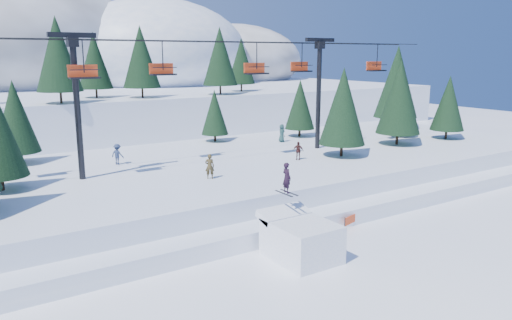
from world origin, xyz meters
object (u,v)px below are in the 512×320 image
jump_kicker (300,238)px  banner_far (375,205)px  banner_near (356,217)px  chairlift (214,79)px

jump_kicker → banner_far: bearing=20.3°
banner_near → banner_far: size_ratio=1.05×
jump_kicker → chairlift: bearing=79.1°
chairlift → banner_near: size_ratio=16.73×
jump_kicker → chairlift: chairlift is taller
chairlift → banner_far: (6.80, -11.71, -8.78)m
jump_kicker → banner_near: jump_kicker is taller
chairlift → banner_near: chairlift is taller
banner_far → chairlift: bearing=120.1°
chairlift → banner_far: size_ratio=17.52×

